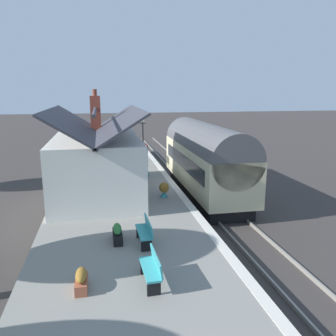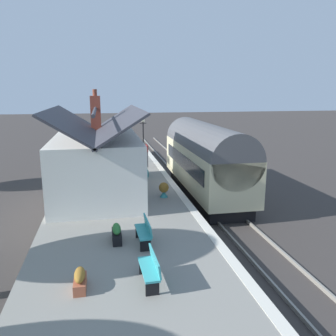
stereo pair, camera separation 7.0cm
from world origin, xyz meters
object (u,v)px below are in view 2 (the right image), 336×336
at_px(lamp_post_platform, 143,129).
at_px(station_sign_board, 147,150).
at_px(planter_bench_right, 80,280).
at_px(bench_by_lamp, 114,147).
at_px(planter_bench_left, 145,171).
at_px(train, 205,159).
at_px(planter_edge_near, 164,190).
at_px(planter_by_door, 117,233).
at_px(station_building, 97,163).
at_px(bench_mid_platform, 145,231).
at_px(bench_platform_end, 118,152).
at_px(planter_under_sign, 128,155).
at_px(planter_edge_far, 84,148).
at_px(bench_near_building, 151,268).

xyz_separation_m(lamp_post_platform, station_sign_board, (-1.47, -0.08, -1.25)).
relative_size(planter_bench_right, station_sign_board, 0.53).
height_order(bench_by_lamp, planter_bench_left, bench_by_lamp).
height_order(train, station_sign_board, train).
xyz_separation_m(bench_by_lamp, planter_edge_near, (-13.31, -1.94, -0.09)).
xyz_separation_m(planter_by_door, planter_edge_near, (4.77, -2.55, 0.10)).
distance_m(station_building, bench_mid_platform, 6.75).
height_order(train, planter_bench_right, train).
distance_m(bench_platform_end, planter_under_sign, 1.11).
distance_m(bench_mid_platform, planter_edge_near, 5.41).
height_order(planter_bench_left, planter_by_door, planter_bench_left).
bearing_deg(bench_by_lamp, planter_edge_far, 73.08).
relative_size(bench_mid_platform, bench_near_building, 1.00).
relative_size(bench_by_lamp, planter_bench_right, 1.69).
xyz_separation_m(planter_bench_left, planter_edge_far, (9.58, 4.18, 0.07)).
height_order(bench_platform_end, planter_edge_near, bench_platform_end).
relative_size(station_building, planter_edge_near, 10.87).
xyz_separation_m(station_building, lamp_post_platform, (7.49, -3.26, 0.84)).
distance_m(bench_platform_end, planter_edge_far, 4.22).
height_order(station_building, bench_platform_end, station_building).
xyz_separation_m(bench_platform_end, station_sign_board, (-3.64, -1.87, 0.71)).
distance_m(bench_by_lamp, planter_bench_left, 8.93).
xyz_separation_m(planter_by_door, lamp_post_platform, (13.54, -2.60, 2.15)).
bearing_deg(planter_bench_right, station_building, -2.83).
bearing_deg(bench_mid_platform, bench_near_building, 176.72).
distance_m(bench_mid_platform, planter_by_door, 1.04).
height_order(bench_platform_end, planter_edge_far, bench_platform_end).
bearing_deg(bench_platform_end, bench_by_lamp, 4.80).
xyz_separation_m(planter_by_door, station_sign_board, (12.08, -2.67, 0.90)).
distance_m(station_building, planter_edge_far, 12.94).
relative_size(planter_bench_left, planter_under_sign, 1.23).
xyz_separation_m(station_building, bench_mid_platform, (-6.46, -1.61, -1.13)).
relative_size(planter_under_sign, planter_edge_near, 0.92).
relative_size(planter_under_sign, planter_by_door, 0.72).
height_order(planter_bench_left, lamp_post_platform, lamp_post_platform).
distance_m(planter_edge_near, station_sign_board, 7.35).
bearing_deg(planter_under_sign, planter_bench_right, 171.41).
xyz_separation_m(bench_near_building, bench_platform_end, (18.66, -0.01, 0.00)).
height_order(bench_by_lamp, planter_edge_far, bench_by_lamp).
relative_size(bench_platform_end, planter_under_sign, 2.05).
distance_m(bench_near_building, planter_by_door, 3.06).
bearing_deg(station_sign_board, planter_edge_far, 34.50).
distance_m(bench_platform_end, planter_bench_right, 18.66).
distance_m(bench_by_lamp, bench_platform_end, 2.37).
distance_m(planter_bench_left, lamp_post_platform, 4.78).
bearing_deg(train, planter_under_sign, 28.83).
bearing_deg(bench_by_lamp, station_sign_board, -161.02).
relative_size(bench_by_lamp, planter_under_sign, 2.04).
xyz_separation_m(planter_edge_far, station_sign_board, (-6.80, -4.67, 0.80)).
bearing_deg(lamp_post_platform, planter_edge_far, 40.78).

